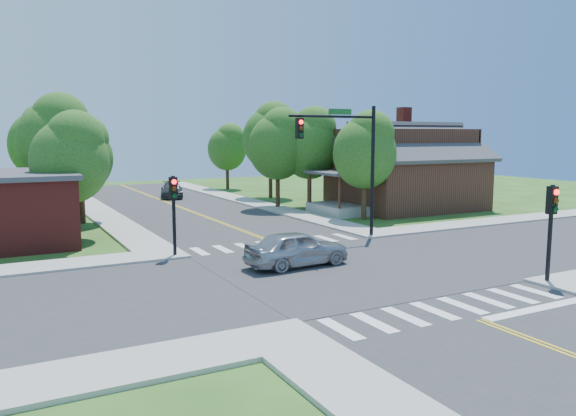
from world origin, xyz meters
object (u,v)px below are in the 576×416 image
signal_pole_se (552,215)px  car_dgrey (172,191)px  signal_mast_ne (347,150)px  car_silver (297,249)px  house_ne (405,165)px  signal_pole_nw (174,201)px

signal_pole_se → car_dgrey: size_ratio=0.76×
signal_mast_ne → car_silver: 8.01m
signal_pole_se → house_ne: size_ratio=0.29×
signal_pole_nw → house_ne: 22.45m
signal_mast_ne → house_ne: 14.23m
signal_pole_se → signal_pole_nw: size_ratio=1.00×
signal_pole_se → signal_pole_nw: bearing=135.0°
signal_pole_nw → car_dgrey: bearing=73.9°
car_silver → car_dgrey: car_silver is taller
signal_mast_ne → signal_pole_se: size_ratio=1.89×
signal_pole_nw → signal_pole_se: bearing=-45.0°
house_ne → car_dgrey: (-13.73, 15.53, -2.65)m
signal_pole_nw → car_silver: signal_pole_nw is taller
car_dgrey → signal_mast_ne: bearing=-68.1°
signal_pole_se → signal_mast_ne: bearing=98.6°
car_dgrey → house_ne: bearing=-32.6°
car_silver → signal_pole_se: bearing=-137.4°
house_ne → car_silver: size_ratio=2.79×
house_ne → car_dgrey: bearing=131.5°
signal_pole_nw → car_silver: (4.09, -4.26, -1.88)m
signal_mast_ne → car_dgrey: bearing=96.0°
signal_mast_ne → car_dgrey: 24.66m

